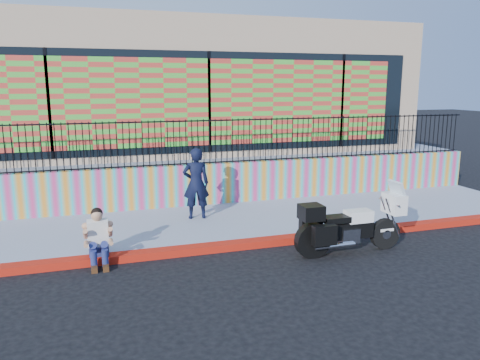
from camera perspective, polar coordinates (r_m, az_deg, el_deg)
name	(u,v)px	position (r m, az deg, el deg)	size (l,w,h in m)	color
ground	(258,246)	(9.95, 2.21, -8.06)	(90.00, 90.00, 0.00)	black
red_curb	(258,243)	(9.93, 2.22, -7.66)	(16.00, 0.30, 0.15)	red
sidewalk	(235,221)	(11.42, -0.59, -5.07)	(16.00, 3.00, 0.15)	gray
mural_wall	(218,183)	(12.76, -2.70, -0.41)	(16.00, 0.20, 1.10)	#D93979
metal_fence	(218,141)	(12.57, -2.75, 4.72)	(15.80, 0.04, 1.20)	black
elevated_platform	(183,159)	(17.67, -6.97, 2.62)	(16.00, 10.00, 1.25)	gray
storefront_building	(182,87)	(17.25, -7.05, 11.15)	(14.00, 8.06, 4.00)	tan
police_motorcycle	(348,225)	(9.63, 13.07, -5.31)	(2.29, 0.76, 1.42)	black
police_officer	(196,183)	(11.28, -5.39, -0.41)	(0.63, 0.41, 1.72)	black
seated_man	(99,243)	(9.17, -16.86, -7.33)	(0.54, 0.71, 1.06)	navy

